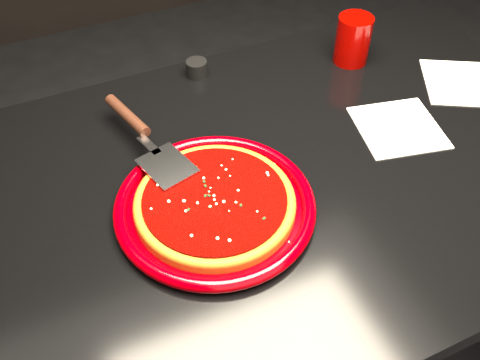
% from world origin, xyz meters
% --- Properties ---
extents(floor, '(4.00, 4.00, 0.01)m').
position_xyz_m(floor, '(0.00, 0.00, -0.01)').
color(floor, black).
rests_on(floor, ground).
extents(table, '(1.20, 0.80, 0.75)m').
position_xyz_m(table, '(0.00, 0.00, 0.38)').
color(table, black).
rests_on(table, floor).
extents(plate, '(0.43, 0.43, 0.03)m').
position_xyz_m(plate, '(-0.17, -0.04, 0.76)').
color(plate, '#7B0004').
rests_on(plate, table).
extents(pizza_crust, '(0.34, 0.34, 0.01)m').
position_xyz_m(pizza_crust, '(-0.17, -0.04, 0.77)').
color(pizza_crust, brown).
rests_on(pizza_crust, plate).
extents(pizza_crust_rim, '(0.34, 0.34, 0.02)m').
position_xyz_m(pizza_crust_rim, '(-0.17, -0.04, 0.77)').
color(pizza_crust_rim, brown).
rests_on(pizza_crust_rim, plate).
extents(pizza_sauce, '(0.30, 0.30, 0.01)m').
position_xyz_m(pizza_sauce, '(-0.17, -0.04, 0.78)').
color(pizza_sauce, '#660300').
rests_on(pizza_sauce, plate).
extents(parmesan_dusting, '(0.23, 0.23, 0.01)m').
position_xyz_m(parmesan_dusting, '(-0.17, -0.04, 0.78)').
color(parmesan_dusting, beige).
rests_on(parmesan_dusting, plate).
extents(basil_flecks, '(0.21, 0.21, 0.00)m').
position_xyz_m(basil_flecks, '(-0.17, -0.04, 0.78)').
color(basil_flecks, black).
rests_on(basil_flecks, plate).
extents(pizza_server, '(0.17, 0.33, 0.02)m').
position_xyz_m(pizza_server, '(-0.23, 0.14, 0.79)').
color(pizza_server, silver).
rests_on(pizza_server, plate).
extents(cup, '(0.09, 0.09, 0.11)m').
position_xyz_m(cup, '(0.28, 0.25, 0.80)').
color(cup, '#890200').
rests_on(cup, table).
extents(napkin_a, '(0.19, 0.19, 0.00)m').
position_xyz_m(napkin_a, '(0.24, 0.01, 0.75)').
color(napkin_a, silver).
rests_on(napkin_a, table).
extents(napkin_b, '(0.21, 0.21, 0.00)m').
position_xyz_m(napkin_b, '(0.45, 0.07, 0.75)').
color(napkin_b, silver).
rests_on(napkin_b, table).
extents(ramekin, '(0.05, 0.05, 0.04)m').
position_xyz_m(ramekin, '(-0.05, 0.34, 0.77)').
color(ramekin, black).
rests_on(ramekin, table).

